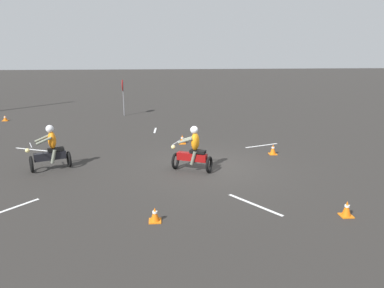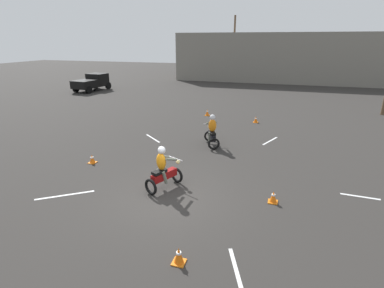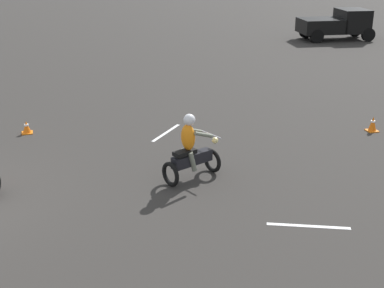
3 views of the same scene
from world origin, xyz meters
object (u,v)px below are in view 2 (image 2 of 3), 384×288
(traffic_cone_near_left, at_px, (207,112))
(utility_pole_far, at_px, (234,49))
(traffic_cone_mid_left, at_px, (273,197))
(traffic_cone_far_center, at_px, (92,159))
(traffic_cone_far_right, at_px, (179,256))
(motorcycle_rider_foreground, at_px, (163,170))
(traffic_cone_far_left, at_px, (256,120))
(motorcycle_rider_background, at_px, (212,132))
(pickup_truck, at_px, (92,82))

(traffic_cone_near_left, relative_size, utility_pole_far, 0.06)
(traffic_cone_mid_left, distance_m, traffic_cone_far_center, 7.94)
(traffic_cone_mid_left, distance_m, traffic_cone_far_right, 4.21)
(motorcycle_rider_foreground, bearing_deg, traffic_cone_near_left, 121.08)
(motorcycle_rider_foreground, distance_m, traffic_cone_far_left, 10.71)
(motorcycle_rider_foreground, height_order, traffic_cone_near_left, motorcycle_rider_foreground)
(motorcycle_rider_background, height_order, traffic_cone_far_right, motorcycle_rider_background)
(pickup_truck, bearing_deg, motorcycle_rider_foreground, -43.26)
(traffic_cone_near_left, bearing_deg, motorcycle_rider_background, -73.58)
(traffic_cone_far_center, bearing_deg, utility_pole_far, 88.05)
(traffic_cone_near_left, distance_m, traffic_cone_far_right, 15.20)
(traffic_cone_mid_left, bearing_deg, utility_pole_far, 102.31)
(motorcycle_rider_background, height_order, traffic_cone_far_center, motorcycle_rider_background)
(motorcycle_rider_foreground, distance_m, pickup_truck, 24.45)
(traffic_cone_far_right, bearing_deg, pickup_truck, 128.64)
(motorcycle_rider_foreground, distance_m, traffic_cone_far_right, 3.99)
(motorcycle_rider_background, bearing_deg, traffic_cone_far_right, -104.91)
(traffic_cone_mid_left, bearing_deg, motorcycle_rider_background, 123.79)
(motorcycle_rider_background, relative_size, traffic_cone_far_center, 4.31)
(motorcycle_rider_foreground, height_order, traffic_cone_far_right, motorcycle_rider_foreground)
(traffic_cone_far_center, bearing_deg, motorcycle_rider_background, 40.18)
(motorcycle_rider_background, height_order, utility_pole_far, utility_pole_far)
(utility_pole_far, bearing_deg, traffic_cone_far_right, -82.23)
(pickup_truck, bearing_deg, traffic_cone_far_center, -49.17)
(traffic_cone_far_left, bearing_deg, motorcycle_rider_background, -107.79)
(motorcycle_rider_foreground, relative_size, motorcycle_rider_background, 1.00)
(motorcycle_rider_background, bearing_deg, motorcycle_rider_foreground, -119.55)
(pickup_truck, bearing_deg, traffic_cone_far_left, -17.93)
(traffic_cone_mid_left, xyz_separation_m, traffic_cone_far_left, (-1.62, 10.28, 0.00))
(traffic_cone_far_right, bearing_deg, utility_pole_far, 97.77)
(traffic_cone_near_left, bearing_deg, motorcycle_rider_foreground, -83.63)
(motorcycle_rider_foreground, relative_size, traffic_cone_near_left, 3.57)
(motorcycle_rider_foreground, height_order, traffic_cone_far_left, motorcycle_rider_foreground)
(traffic_cone_near_left, relative_size, traffic_cone_mid_left, 1.13)
(traffic_cone_near_left, bearing_deg, traffic_cone_mid_left, -65.26)
(traffic_cone_near_left, bearing_deg, traffic_cone_far_right, -78.22)
(motorcycle_rider_foreground, distance_m, traffic_cone_far_center, 4.21)
(traffic_cone_far_center, height_order, utility_pole_far, utility_pole_far)
(motorcycle_rider_foreground, relative_size, pickup_truck, 0.38)
(motorcycle_rider_foreground, bearing_deg, motorcycle_rider_background, 108.41)
(traffic_cone_near_left, height_order, traffic_cone_mid_left, traffic_cone_near_left)
(traffic_cone_far_right, bearing_deg, traffic_cone_far_center, 140.22)
(traffic_cone_near_left, xyz_separation_m, traffic_cone_far_left, (3.54, -0.92, -0.02))
(traffic_cone_far_center, bearing_deg, traffic_cone_far_right, -39.78)
(traffic_cone_near_left, xyz_separation_m, utility_pole_far, (-1.66, 20.08, 3.83))
(pickup_truck, relative_size, traffic_cone_far_right, 9.94)
(motorcycle_rider_background, distance_m, traffic_cone_far_center, 5.95)
(traffic_cone_far_center, bearing_deg, traffic_cone_mid_left, -8.31)
(pickup_truck, bearing_deg, traffic_cone_far_right, -45.03)
(traffic_cone_far_left, bearing_deg, motorcycle_rider_foreground, -102.27)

